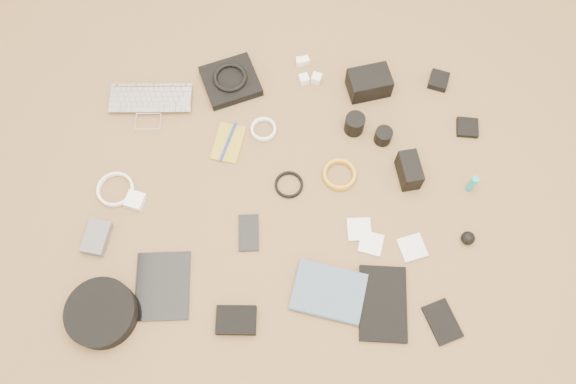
{
  "coord_description": "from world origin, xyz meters",
  "views": [
    {
      "loc": [
        0.02,
        -0.73,
        1.78
      ],
      "look_at": [
        0.04,
        -0.01,
        0.02
      ],
      "focal_mm": 35.0,
      "sensor_mm": 36.0,
      "label": 1
    }
  ],
  "objects_px": {
    "laptop": "(150,110)",
    "tablet": "(163,286)",
    "phone": "(249,233)",
    "headphone_case": "(102,313)",
    "dslr_camera": "(369,83)",
    "paperback": "(323,318)"
  },
  "relations": [
    {
      "from": "phone",
      "to": "paperback",
      "type": "relative_size",
      "value": 0.57
    },
    {
      "from": "tablet",
      "to": "paperback",
      "type": "distance_m",
      "value": 0.52
    },
    {
      "from": "headphone_case",
      "to": "laptop",
      "type": "bearing_deg",
      "value": 82.11
    },
    {
      "from": "laptop",
      "to": "tablet",
      "type": "relative_size",
      "value": 1.35
    },
    {
      "from": "dslr_camera",
      "to": "paperback",
      "type": "relative_size",
      "value": 0.67
    },
    {
      "from": "tablet",
      "to": "paperback",
      "type": "xyz_separation_m",
      "value": [
        0.51,
        -0.12,
        0.01
      ]
    },
    {
      "from": "phone",
      "to": "paperback",
      "type": "bearing_deg",
      "value": -51.26
    },
    {
      "from": "dslr_camera",
      "to": "headphone_case",
      "type": "height_order",
      "value": "dslr_camera"
    },
    {
      "from": "phone",
      "to": "dslr_camera",
      "type": "bearing_deg",
      "value": 50.99
    },
    {
      "from": "tablet",
      "to": "headphone_case",
      "type": "relative_size",
      "value": 1.02
    },
    {
      "from": "phone",
      "to": "laptop",
      "type": "bearing_deg",
      "value": 126.61
    },
    {
      "from": "tablet",
      "to": "phone",
      "type": "height_order",
      "value": "same"
    },
    {
      "from": "laptop",
      "to": "headphone_case",
      "type": "distance_m",
      "value": 0.74
    },
    {
      "from": "tablet",
      "to": "paperback",
      "type": "bearing_deg",
      "value": -13.32
    },
    {
      "from": "phone",
      "to": "paperback",
      "type": "distance_m",
      "value": 0.37
    },
    {
      "from": "dslr_camera",
      "to": "tablet",
      "type": "distance_m",
      "value": 1.02
    },
    {
      "from": "laptop",
      "to": "dslr_camera",
      "type": "distance_m",
      "value": 0.8
    },
    {
      "from": "dslr_camera",
      "to": "headphone_case",
      "type": "distance_m",
      "value": 1.21
    },
    {
      "from": "headphone_case",
      "to": "tablet",
      "type": "bearing_deg",
      "value": 25.46
    },
    {
      "from": "laptop",
      "to": "dslr_camera",
      "type": "height_order",
      "value": "dslr_camera"
    },
    {
      "from": "laptop",
      "to": "tablet",
      "type": "height_order",
      "value": "laptop"
    },
    {
      "from": "laptop",
      "to": "dslr_camera",
      "type": "xyz_separation_m",
      "value": [
        0.8,
        0.07,
        0.03
      ]
    }
  ]
}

